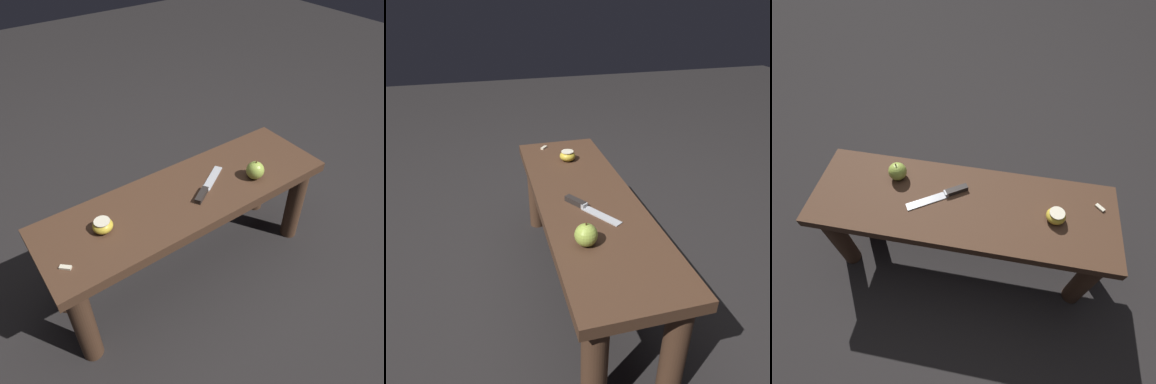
# 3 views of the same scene
# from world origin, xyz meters

# --- Properties ---
(ground_plane) EXTENTS (8.00, 8.00, 0.00)m
(ground_plane) POSITION_xyz_m (0.00, 0.00, 0.00)
(ground_plane) COLOR black
(wooden_bench) EXTENTS (1.16, 0.36, 0.43)m
(wooden_bench) POSITION_xyz_m (0.00, 0.00, 0.34)
(wooden_bench) COLOR #472D1E
(wooden_bench) RESTS_ON ground_plane
(knife) EXTENTS (0.22, 0.15, 0.02)m
(knife) POSITION_xyz_m (-0.06, 0.03, 0.44)
(knife) COLOR #B7BABF
(knife) RESTS_ON wooden_bench
(apple_whole) EXTENTS (0.07, 0.07, 0.08)m
(apple_whole) POSITION_xyz_m (-0.27, 0.08, 0.47)
(apple_whole) COLOR #9EB747
(apple_whole) RESTS_ON wooden_bench
(apple_cut) EXTENTS (0.07, 0.07, 0.04)m
(apple_cut) POSITION_xyz_m (0.34, -0.01, 0.46)
(apple_cut) COLOR gold
(apple_cut) RESTS_ON wooden_bench
(apple_slice_near_knife) EXTENTS (0.04, 0.04, 0.01)m
(apple_slice_near_knife) POSITION_xyz_m (0.51, 0.07, 0.44)
(apple_slice_near_knife) COLOR beige
(apple_slice_near_knife) RESTS_ON wooden_bench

